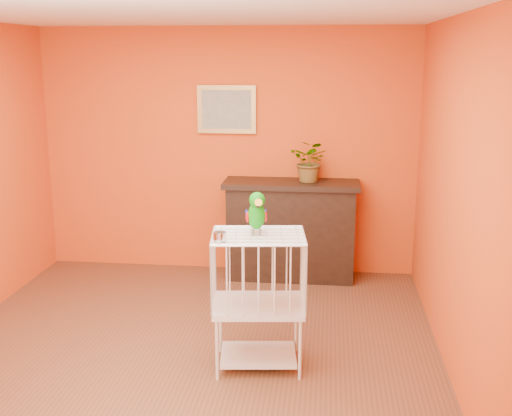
# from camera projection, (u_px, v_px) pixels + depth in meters

# --- Properties ---
(ground) EXTENTS (4.50, 4.50, 0.00)m
(ground) POSITION_uv_depth(u_px,v_px,m) (184.00, 360.00, 4.97)
(ground) COLOR brown
(ground) RESTS_ON ground
(room_shell) EXTENTS (4.50, 4.50, 4.50)m
(room_shell) POSITION_uv_depth(u_px,v_px,m) (178.00, 158.00, 4.60)
(room_shell) COLOR #D64214
(room_shell) RESTS_ON ground
(console_cabinet) EXTENTS (1.40, 0.50, 1.04)m
(console_cabinet) POSITION_uv_depth(u_px,v_px,m) (291.00, 230.00, 6.71)
(console_cabinet) COLOR black
(console_cabinet) RESTS_ON ground
(potted_plant) EXTENTS (0.51, 0.54, 0.33)m
(potted_plant) POSITION_uv_depth(u_px,v_px,m) (311.00, 165.00, 6.58)
(potted_plant) COLOR #26722D
(potted_plant) RESTS_ON console_cabinet
(framed_picture) EXTENTS (0.62, 0.04, 0.50)m
(framed_picture) POSITION_uv_depth(u_px,v_px,m) (227.00, 109.00, 6.71)
(framed_picture) COLOR #B1843F
(framed_picture) RESTS_ON room_shell
(birdcage) EXTENTS (0.72, 0.59, 1.03)m
(birdcage) POSITION_uv_depth(u_px,v_px,m) (258.00, 299.00, 4.78)
(birdcage) COLOR silver
(birdcage) RESTS_ON ground
(feed_cup) EXTENTS (0.09, 0.09, 0.06)m
(feed_cup) POSITION_uv_depth(u_px,v_px,m) (220.00, 236.00, 4.49)
(feed_cup) COLOR silver
(feed_cup) RESTS_ON birdcage
(parrot) EXTENTS (0.17, 0.30, 0.33)m
(parrot) POSITION_uv_depth(u_px,v_px,m) (257.00, 213.00, 4.63)
(parrot) COLOR #59544C
(parrot) RESTS_ON birdcage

